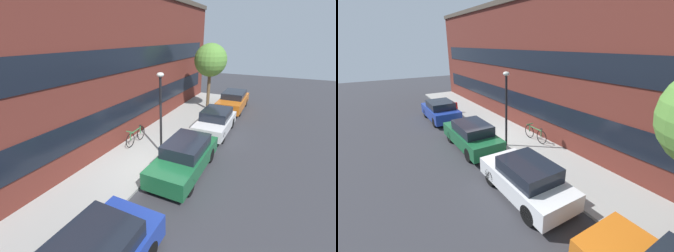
% 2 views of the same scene
% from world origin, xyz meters
% --- Properties ---
extents(ground_plane, '(56.00, 56.00, 0.00)m').
position_xyz_m(ground_plane, '(0.00, 0.00, 0.00)').
color(ground_plane, '#333338').
extents(sidewalk_strip, '(28.00, 2.85, 0.10)m').
position_xyz_m(sidewalk_strip, '(0.00, 1.43, 0.05)').
color(sidewalk_strip, '#9E9E99').
rests_on(sidewalk_strip, ground_plane).
extents(rowhouse_facade, '(28.00, 1.02, 7.74)m').
position_xyz_m(rowhouse_facade, '(0.00, 3.30, 3.88)').
color(rowhouse_facade, maroon).
rests_on(rowhouse_facade, ground_plane).
extents(parked_car_blue, '(3.91, 1.75, 1.40)m').
position_xyz_m(parked_car_blue, '(-4.95, -1.05, 0.70)').
color(parked_car_blue, '#1E3899').
rests_on(parked_car_blue, ground_plane).
extents(parked_car_green, '(4.16, 1.65, 1.41)m').
position_xyz_m(parked_car_green, '(0.43, -1.05, 0.71)').
color(parked_car_green, '#195B33').
rests_on(parked_car_green, ground_plane).
extents(parked_car_white, '(3.83, 1.68, 1.39)m').
position_xyz_m(parked_car_white, '(5.07, -1.05, 0.70)').
color(parked_car_white, silver).
rests_on(parked_car_white, ground_plane).
extents(fire_hydrant, '(0.50, 0.28, 0.80)m').
position_xyz_m(fire_hydrant, '(-5.94, 0.47, 0.51)').
color(fire_hydrant, red).
rests_on(fire_hydrant, sidewalk_strip).
extents(bicycle, '(1.76, 0.44, 0.85)m').
position_xyz_m(bicycle, '(1.61, 2.20, 0.52)').
color(bicycle, black).
rests_on(bicycle, sidewalk_strip).
extents(lamp_post, '(0.32, 0.32, 3.82)m').
position_xyz_m(lamp_post, '(1.28, 0.52, 2.52)').
color(lamp_post, black).
rests_on(lamp_post, sidewalk_strip).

